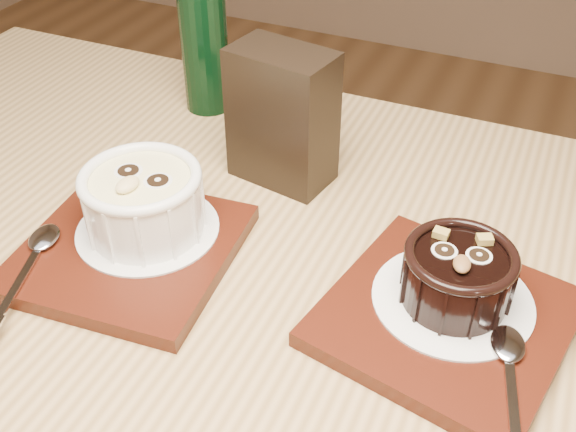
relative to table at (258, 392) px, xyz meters
name	(u,v)px	position (x,y,z in m)	size (l,w,h in m)	color
table	(258,392)	(0.00, 0.00, 0.00)	(1.21, 0.81, 0.75)	olive
tray_left	(130,250)	(-0.14, 0.03, 0.10)	(0.18, 0.18, 0.01)	#44160B
doily_left	(148,229)	(-0.13, 0.05, 0.11)	(0.13, 0.13, 0.00)	white
ramekin_white	(143,199)	(-0.13, 0.05, 0.14)	(0.11, 0.11, 0.06)	white
spoon_left	(29,263)	(-0.20, -0.03, 0.11)	(0.03, 0.13, 0.01)	silver
tray_right	(445,319)	(0.14, 0.06, 0.10)	(0.18, 0.18, 0.01)	#44160B
doily_right	(452,299)	(0.14, 0.07, 0.11)	(0.13, 0.13, 0.00)	white
ramekin_dark	(458,273)	(0.14, 0.07, 0.13)	(0.09, 0.09, 0.05)	black
spoon_right	(511,381)	(0.20, 0.01, 0.11)	(0.03, 0.13, 0.01)	silver
condiment_stand	(282,117)	(-0.07, 0.20, 0.16)	(0.10, 0.06, 0.14)	black
green_bottle	(204,45)	(-0.21, 0.30, 0.17)	(0.05, 0.05, 0.20)	black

